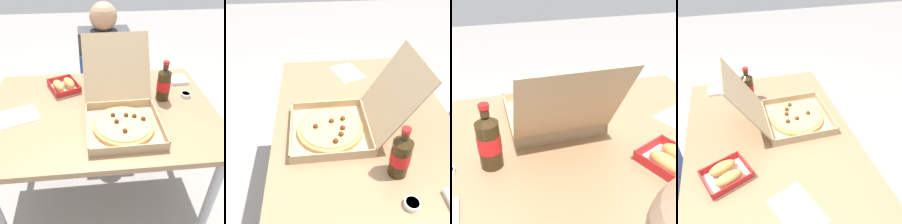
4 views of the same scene
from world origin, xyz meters
The scene contains 7 objects.
ground_plane centered at (0.00, 0.00, 0.00)m, with size 10.00×10.00×0.00m, color gray.
dining_table centered at (0.00, 0.00, 0.67)m, with size 1.20×0.85×0.76m.
pizza_box_open centered at (0.09, -0.12, 0.81)m, with size 0.35×0.54×0.35m.
bread_side_box centered at (-0.21, 0.23, 0.78)m, with size 0.21×0.23×0.06m.
cola_bottle centered at (0.34, 0.07, 0.85)m, with size 0.07×0.07×0.22m.
paper_menu centered at (-0.43, -0.02, 0.76)m, with size 0.21×0.15×0.00m, color white.
dipping_sauce_cup centered at (0.48, 0.08, 0.77)m, with size 0.06×0.06×0.02m.
Camera 2 is at (0.92, -0.21, 1.53)m, focal length 39.91 mm.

